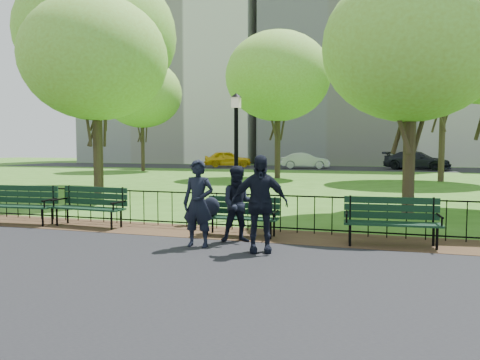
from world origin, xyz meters
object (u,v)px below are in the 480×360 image
(park_bench_main, at_px, (227,209))
(taxi, at_px, (228,159))
(park_bench_left_b, at_px, (22,200))
(tree_mid_w, at_px, (97,35))
(tree_far_c, at_px, (278,76))
(sedan_silver, at_px, (305,161))
(tree_far_w, at_px, (142,94))
(person_right, at_px, (259,204))
(person_mid, at_px, (239,204))
(lamppost, at_px, (236,151))
(park_bench_right_a, at_px, (392,216))
(tree_near_w, at_px, (95,59))
(tree_near_e, at_px, (412,46))
(tree_far_e, at_px, (445,49))
(sedan_dark, at_px, (417,160))
(park_bench_left_a, at_px, (91,202))
(person_left, at_px, (198,203))

(park_bench_main, bearing_deg, taxi, 108.65)
(park_bench_left_b, distance_m, tree_mid_w, 12.94)
(tree_far_c, relative_size, sedan_silver, 2.12)
(tree_far_w, xyz_separation_m, person_right, (16.60, -25.62, -5.33))
(tree_mid_w, relative_size, person_mid, 6.61)
(park_bench_main, xyz_separation_m, tree_mid_w, (-10.06, 10.08, 6.80))
(park_bench_left_b, height_order, lamppost, lamppost)
(park_bench_right_a, distance_m, tree_near_w, 13.16)
(park_bench_main, distance_m, taxi, 34.74)
(tree_near_e, xyz_separation_m, sedan_silver, (-7.48, 27.89, -4.10))
(person_right, xyz_separation_m, taxi, (-12.21, 34.32, -0.15))
(tree_far_c, height_order, person_mid, tree_far_c)
(person_right, bearing_deg, person_mid, 112.31)
(park_bench_left_b, distance_m, sedan_silver, 32.14)
(tree_far_e, height_order, person_mid, tree_far_e)
(person_right, xyz_separation_m, sedan_dark, (4.96, 34.14, -0.14))
(park_bench_left_a, height_order, person_mid, person_mid)
(park_bench_right_a, height_order, tree_near_e, tree_near_e)
(lamppost, xyz_separation_m, tree_mid_w, (-9.54, 7.77, 5.51))
(sedan_dark, bearing_deg, person_right, -170.73)
(park_bench_left_b, relative_size, taxi, 0.43)
(park_bench_left_b, bearing_deg, tree_far_c, 78.54)
(park_bench_main, bearing_deg, tree_mid_w, 134.97)
(tree_far_w, xyz_separation_m, person_left, (15.30, -25.52, -5.39))
(park_bench_left_a, bearing_deg, lamppost, 38.29)
(tree_near_e, bearing_deg, park_bench_left_b, -156.78)
(park_bench_left_b, distance_m, lamppost, 5.80)
(park_bench_right_a, relative_size, tree_near_e, 0.28)
(tree_far_c, height_order, tree_far_w, tree_far_c)
(lamppost, xyz_separation_m, sedan_silver, (-2.91, 29.73, -1.17))
(person_right, bearing_deg, person_left, 157.73)
(tree_far_w, xyz_separation_m, taxi, (4.39, 8.69, -5.49))
(tree_far_c, bearing_deg, park_bench_left_a, -91.73)
(park_bench_main, xyz_separation_m, taxi, (-11.09, 32.93, 0.19))
(person_left, xyz_separation_m, taxi, (-10.91, 34.21, -0.10))
(park_bench_right_a, xyz_separation_m, sedan_silver, (-6.98, 32.05, 0.11))
(person_mid, bearing_deg, person_right, -72.39)
(tree_far_e, xyz_separation_m, person_left, (-6.72, -20.49, -6.63))
(park_bench_main, bearing_deg, sedan_dark, 79.53)
(park_bench_right_a, bearing_deg, tree_near_e, 78.61)
(person_right, relative_size, sedan_silver, 0.43)
(lamppost, distance_m, sedan_dark, 31.18)
(lamppost, distance_m, sedan_silver, 29.89)
(person_left, bearing_deg, park_bench_left_b, 166.29)
(tree_near_e, bearing_deg, sedan_silver, 105.01)
(park_bench_left_a, height_order, taxi, taxi)
(tree_far_w, distance_m, person_left, 30.24)
(tree_far_e, relative_size, sedan_dark, 1.98)
(park_bench_main, height_order, taxi, taxi)
(tree_near_w, relative_size, sedan_silver, 1.78)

